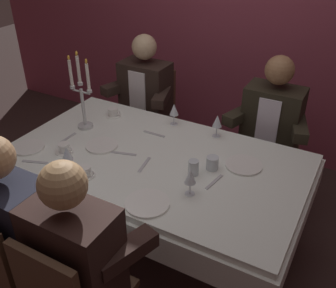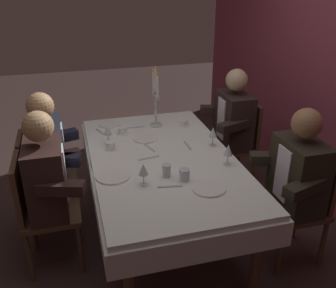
{
  "view_description": "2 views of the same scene",
  "coord_description": "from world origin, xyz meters",
  "px_view_note": "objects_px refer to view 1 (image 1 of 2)",
  "views": [
    {
      "loc": [
        1.08,
        -1.77,
        2.09
      ],
      "look_at": [
        0.09,
        0.02,
        0.86
      ],
      "focal_mm": 41.14,
      "sensor_mm": 36.0,
      "label": 1
    },
    {
      "loc": [
        2.57,
        -0.66,
        2.09
      ],
      "look_at": [
        0.11,
        0.01,
        0.9
      ],
      "focal_mm": 40.46,
      "sensor_mm": 36.0,
      "label": 2
    }
  ],
  "objects_px": {
    "wine_glass_1": "(174,110)",
    "wine_glass_3": "(67,154)",
    "water_tumbler_1": "(193,168)",
    "seated_diner_2": "(74,255)",
    "dinner_plate_1": "(147,203)",
    "candelabra": "(82,98)",
    "dinner_plate_3": "(244,165)",
    "seated_diner_1": "(10,224)",
    "seated_diner_3": "(272,120)",
    "dinner_plate_2": "(102,145)",
    "coffee_cup_1": "(113,112)",
    "water_tumbler_0": "(212,163)",
    "coffee_cup_0": "(64,148)",
    "wine_glass_2": "(217,122)",
    "wine_glass_0": "(190,177)",
    "coffee_cup_2": "(85,172)",
    "dining_table": "(155,172)",
    "dinner_plate_0": "(29,147)",
    "seated_diner_0": "(146,91)"
  },
  "relations": [
    {
      "from": "wine_glass_1",
      "to": "wine_glass_3",
      "type": "height_order",
      "value": "same"
    },
    {
      "from": "water_tumbler_1",
      "to": "seated_diner_2",
      "type": "relative_size",
      "value": 0.08
    },
    {
      "from": "dinner_plate_1",
      "to": "candelabra",
      "type": "bearing_deg",
      "value": 148.48
    },
    {
      "from": "wine_glass_3",
      "to": "dinner_plate_3",
      "type": "bearing_deg",
      "value": 31.38
    },
    {
      "from": "seated_diner_1",
      "to": "seated_diner_3",
      "type": "relative_size",
      "value": 1.0
    },
    {
      "from": "dinner_plate_2",
      "to": "coffee_cup_1",
      "type": "height_order",
      "value": "coffee_cup_1"
    },
    {
      "from": "coffee_cup_1",
      "to": "seated_diner_2",
      "type": "relative_size",
      "value": 0.11
    },
    {
      "from": "seated_diner_1",
      "to": "water_tumbler_0",
      "type": "bearing_deg",
      "value": 53.32
    },
    {
      "from": "wine_glass_3",
      "to": "coffee_cup_0",
      "type": "distance_m",
      "value": 0.24
    },
    {
      "from": "seated_diner_1",
      "to": "wine_glass_3",
      "type": "bearing_deg",
      "value": 95.73
    },
    {
      "from": "wine_glass_2",
      "to": "wine_glass_0",
      "type": "bearing_deg",
      "value": -79.61
    },
    {
      "from": "dinner_plate_1",
      "to": "wine_glass_3",
      "type": "distance_m",
      "value": 0.6
    },
    {
      "from": "wine_glass_1",
      "to": "water_tumbler_0",
      "type": "height_order",
      "value": "wine_glass_1"
    },
    {
      "from": "dinner_plate_2",
      "to": "water_tumbler_0",
      "type": "bearing_deg",
      "value": 8.81
    },
    {
      "from": "coffee_cup_2",
      "to": "seated_diner_1",
      "type": "bearing_deg",
      "value": -97.71
    },
    {
      "from": "coffee_cup_1",
      "to": "coffee_cup_2",
      "type": "height_order",
      "value": "same"
    },
    {
      "from": "dinner_plate_1",
      "to": "wine_glass_1",
      "type": "relative_size",
      "value": 1.5
    },
    {
      "from": "seated_diner_1",
      "to": "seated_diner_2",
      "type": "bearing_deg",
      "value": 0.0
    },
    {
      "from": "dining_table",
      "to": "wine_glass_2",
      "type": "relative_size",
      "value": 11.83
    },
    {
      "from": "wine_glass_0",
      "to": "seated_diner_2",
      "type": "xyz_separation_m",
      "value": [
        -0.27,
        -0.66,
        -0.12
      ]
    },
    {
      "from": "water_tumbler_1",
      "to": "coffee_cup_2",
      "type": "height_order",
      "value": "water_tumbler_1"
    },
    {
      "from": "wine_glass_3",
      "to": "water_tumbler_1",
      "type": "xyz_separation_m",
      "value": [
        0.68,
        0.33,
        -0.07
      ]
    },
    {
      "from": "dinner_plate_0",
      "to": "dinner_plate_2",
      "type": "relative_size",
      "value": 0.96
    },
    {
      "from": "dining_table",
      "to": "water_tumbler_1",
      "type": "bearing_deg",
      "value": -9.26
    },
    {
      "from": "wine_glass_0",
      "to": "wine_glass_2",
      "type": "bearing_deg",
      "value": 100.39
    },
    {
      "from": "coffee_cup_2",
      "to": "wine_glass_2",
      "type": "bearing_deg",
      "value": 58.44
    },
    {
      "from": "wine_glass_3",
      "to": "candelabra",
      "type": "bearing_deg",
      "value": 119.22
    },
    {
      "from": "seated_diner_2",
      "to": "seated_diner_3",
      "type": "height_order",
      "value": "same"
    },
    {
      "from": "coffee_cup_2",
      "to": "seated_diner_3",
      "type": "bearing_deg",
      "value": 58.41
    },
    {
      "from": "dinner_plate_1",
      "to": "coffee_cup_1",
      "type": "distance_m",
      "value": 1.1
    },
    {
      "from": "wine_glass_2",
      "to": "coffee_cup_0",
      "type": "bearing_deg",
      "value": -139.64
    },
    {
      "from": "candelabra",
      "to": "water_tumbler_1",
      "type": "distance_m",
      "value": 0.98
    },
    {
      "from": "dining_table",
      "to": "coffee_cup_2",
      "type": "xyz_separation_m",
      "value": [
        -0.26,
        -0.37,
        0.15
      ]
    },
    {
      "from": "wine_glass_3",
      "to": "coffee_cup_1",
      "type": "distance_m",
      "value": 0.77
    },
    {
      "from": "coffee_cup_2",
      "to": "dinner_plate_3",
      "type": "bearing_deg",
      "value": 34.84
    },
    {
      "from": "coffee_cup_1",
      "to": "wine_glass_3",
      "type": "bearing_deg",
      "value": -74.63
    },
    {
      "from": "dinner_plate_0",
      "to": "coffee_cup_0",
      "type": "height_order",
      "value": "coffee_cup_0"
    },
    {
      "from": "dining_table",
      "to": "coffee_cup_2",
      "type": "bearing_deg",
      "value": -124.6
    },
    {
      "from": "coffee_cup_0",
      "to": "dinner_plate_0",
      "type": "bearing_deg",
      "value": -160.63
    },
    {
      "from": "water_tumbler_1",
      "to": "seated_diner_3",
      "type": "distance_m",
      "value": 0.96
    },
    {
      "from": "dining_table",
      "to": "wine_glass_2",
      "type": "distance_m",
      "value": 0.56
    },
    {
      "from": "water_tumbler_1",
      "to": "seated_diner_3",
      "type": "xyz_separation_m",
      "value": [
        0.22,
        0.93,
        -0.05
      ]
    },
    {
      "from": "dinner_plate_2",
      "to": "seated_diner_1",
      "type": "bearing_deg",
      "value": -86.57
    },
    {
      "from": "dining_table",
      "to": "dinner_plate_3",
      "type": "bearing_deg",
      "value": 18.54
    },
    {
      "from": "wine_glass_1",
      "to": "coffee_cup_1",
      "type": "relative_size",
      "value": 1.24
    },
    {
      "from": "wine_glass_0",
      "to": "dinner_plate_1",
      "type": "bearing_deg",
      "value": -130.15
    },
    {
      "from": "dinner_plate_2",
      "to": "wine_glass_0",
      "type": "distance_m",
      "value": 0.77
    },
    {
      "from": "dining_table",
      "to": "dinner_plate_2",
      "type": "distance_m",
      "value": 0.4
    },
    {
      "from": "coffee_cup_2",
      "to": "seated_diner_0",
      "type": "distance_m",
      "value": 1.31
    },
    {
      "from": "coffee_cup_0",
      "to": "dinner_plate_2",
      "type": "bearing_deg",
      "value": 45.31
    }
  ]
}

